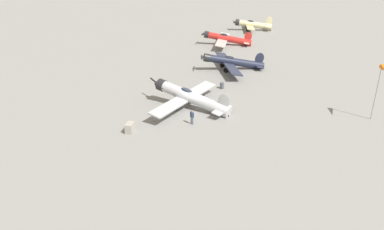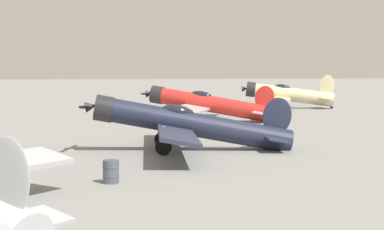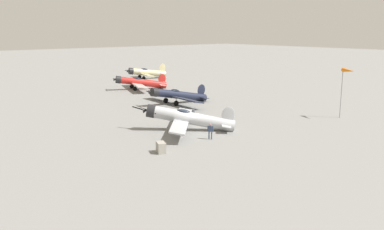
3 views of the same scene
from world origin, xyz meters
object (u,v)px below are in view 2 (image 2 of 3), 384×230
airplane_mid_apron (187,124)px  airplane_outer_stand (286,94)px  airplane_far_line (207,104)px  fuel_drum (111,172)px

airplane_mid_apron → airplane_outer_stand: size_ratio=1.23×
airplane_far_line → fuel_drum: airplane_far_line is taller
airplane_mid_apron → airplane_far_line: (-3.97, -17.15, -0.01)m
airplane_far_line → fuel_drum: 26.82m
airplane_outer_stand → fuel_drum: (18.53, 39.28, -1.02)m
airplane_mid_apron → fuel_drum: airplane_mid_apron is taller
airplane_far_line → fuel_drum: (7.95, 25.60, -0.92)m
airplane_mid_apron → airplane_outer_stand: airplane_outer_stand is taller
airplane_outer_stand → fuel_drum: 43.45m
fuel_drum → airplane_far_line: bearing=-107.2°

